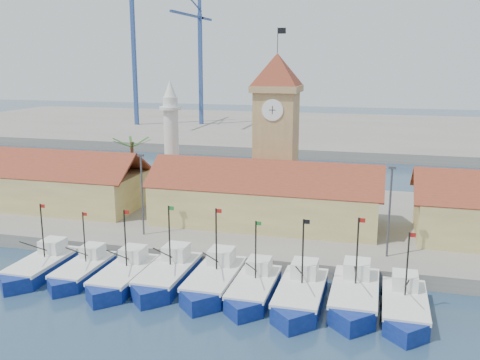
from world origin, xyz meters
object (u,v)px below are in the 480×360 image
(minaret, at_px, (171,139))
(boat_0, at_px, (40,268))
(boat_4, at_px, (213,282))
(clock_tower, at_px, (276,128))

(minaret, bearing_deg, boat_0, -97.39)
(boat_0, bearing_deg, boat_4, 3.37)
(boat_0, xyz_separation_m, boat_4, (17.30, 1.02, 0.06))
(clock_tower, bearing_deg, minaret, 172.39)
(boat_4, relative_size, minaret, 0.64)
(boat_0, relative_size, boat_4, 0.93)
(boat_0, height_order, boat_4, boat_4)
(boat_4, distance_m, minaret, 29.89)
(minaret, bearing_deg, clock_tower, -7.61)
(boat_0, relative_size, minaret, 0.59)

